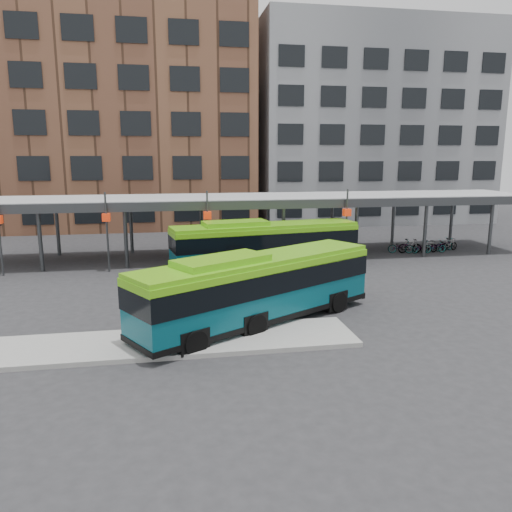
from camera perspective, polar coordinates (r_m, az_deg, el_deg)
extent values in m
plane|color=#28282B|center=(22.63, 4.27, -6.42)|extent=(120.00, 120.00, 0.00)
cube|color=gray|center=(19.11, -9.82, -9.72)|extent=(14.00, 3.00, 0.18)
cube|color=#999B9E|center=(34.40, -1.03, 6.58)|extent=(40.00, 6.00, 0.35)
cube|color=#383A3D|center=(31.46, -0.16, 5.85)|extent=(40.00, 0.15, 0.55)
cylinder|color=#383A3D|center=(32.63, -23.44, 1.65)|extent=(0.24, 0.24, 3.80)
cylinder|color=#383A3D|center=(37.46, -21.74, 2.94)|extent=(0.24, 0.24, 3.80)
cylinder|color=#383A3D|center=(31.84, -14.65, 2.00)|extent=(0.24, 0.24, 3.80)
cylinder|color=#383A3D|center=(36.78, -14.08, 3.27)|extent=(0.24, 0.24, 3.80)
cylinder|color=#383A3D|center=(31.83, -5.65, 2.32)|extent=(0.24, 0.24, 3.80)
cylinder|color=#383A3D|center=(36.77, -6.27, 3.54)|extent=(0.24, 0.24, 3.80)
cylinder|color=#383A3D|center=(32.60, 3.15, 2.57)|extent=(0.24, 0.24, 3.80)
cylinder|color=#383A3D|center=(37.43, 1.40, 3.75)|extent=(0.24, 0.24, 3.80)
cylinder|color=#383A3D|center=(34.09, 11.37, 2.76)|extent=(0.24, 0.24, 3.80)
cylinder|color=#383A3D|center=(38.73, 8.68, 3.88)|extent=(0.24, 0.24, 3.80)
cylinder|color=#383A3D|center=(36.21, 18.77, 2.87)|extent=(0.24, 0.24, 3.80)
cylinder|color=#383A3D|center=(40.62, 15.39, 3.95)|extent=(0.24, 0.24, 3.80)
cylinder|color=#383A3D|center=(38.87, 25.25, 2.94)|extent=(0.24, 0.24, 3.80)
cylinder|color=#383A3D|center=(43.00, 21.43, 3.97)|extent=(0.24, 0.24, 3.80)
cylinder|color=#383A3D|center=(31.08, -16.65, 2.60)|extent=(0.12, 0.12, 4.80)
cube|color=red|center=(30.96, -16.74, 4.25)|extent=(0.45, 0.45, 0.45)
cylinder|color=#383A3D|center=(30.97, -5.55, 3.00)|extent=(0.12, 0.12, 4.80)
cube|color=red|center=(30.85, -5.58, 4.65)|extent=(0.45, 0.45, 0.45)
cylinder|color=#383A3D|center=(32.92, 10.29, 3.37)|extent=(0.12, 0.12, 4.80)
cube|color=red|center=(32.81, 10.35, 4.93)|extent=(0.45, 0.45, 0.45)
cube|color=brown|center=(53.19, -15.63, 15.47)|extent=(26.00, 14.00, 22.00)
cube|color=slate|center=(57.10, 12.30, 14.32)|extent=(24.00, 14.00, 20.00)
cube|color=#074854|center=(20.67, 0.28, -3.82)|extent=(10.82, 7.64, 2.33)
cube|color=black|center=(20.55, 0.28, -2.57)|extent=(10.89, 7.71, 0.88)
cube|color=#5FB412|center=(20.37, 0.28, -0.41)|extent=(10.77, 7.56, 0.19)
cube|color=#5FB412|center=(19.20, -3.93, -0.61)|extent=(4.06, 3.32, 0.33)
cube|color=black|center=(20.97, 0.28, -6.59)|extent=(10.90, 7.71, 0.22)
cylinder|color=black|center=(22.74, 9.33, -5.23)|extent=(0.94, 0.71, 0.93)
cylinder|color=black|center=(24.20, 5.23, -4.09)|extent=(0.94, 0.71, 0.93)
cylinder|color=black|center=(19.46, -0.04, -7.97)|extent=(0.94, 0.71, 0.93)
cylinder|color=black|center=(21.15, -4.05, -6.39)|extent=(0.94, 0.71, 0.93)
cylinder|color=black|center=(17.89, -6.97, -9.85)|extent=(0.94, 0.71, 0.93)
cylinder|color=black|center=(19.71, -10.66, -7.91)|extent=(0.94, 0.71, 0.93)
cube|color=#074854|center=(30.18, 1.09, 1.11)|extent=(11.54, 4.19, 2.35)
cube|color=black|center=(30.10, 1.09, 1.99)|extent=(11.59, 4.25, 0.89)
cube|color=#5FB412|center=(29.97, 1.10, 3.50)|extent=(11.52, 4.09, 0.19)
cube|color=#5FB412|center=(29.34, -2.35, 3.69)|extent=(4.00, 2.29, 0.33)
cube|color=black|center=(30.39, 1.08, -0.86)|extent=(11.60, 4.25, 0.23)
cylinder|color=black|center=(30.89, 8.39, -0.73)|extent=(0.98, 0.43, 0.94)
cylinder|color=black|center=(32.89, 6.52, 0.07)|extent=(0.98, 0.43, 0.94)
cylinder|color=black|center=(28.95, -0.21, -1.43)|extent=(0.98, 0.43, 0.94)
cylinder|color=black|center=(31.08, -1.62, -0.54)|extent=(0.98, 0.43, 0.94)
cylinder|color=black|center=(28.16, -5.64, -1.86)|extent=(0.98, 0.43, 0.94)
cylinder|color=black|center=(30.34, -6.70, -0.91)|extent=(0.98, 0.43, 0.94)
imported|color=black|center=(18.40, -8.46, -7.62)|extent=(0.52, 0.65, 1.57)
cube|color=maroon|center=(18.17, -8.63, -7.18)|extent=(0.24, 0.33, 0.42)
imported|color=slate|center=(37.26, 16.22, 1.03)|extent=(1.90, 1.10, 0.94)
imported|color=slate|center=(37.49, 17.17, 1.11)|extent=(1.76, 0.62, 1.04)
imported|color=slate|center=(37.75, 18.27, 0.95)|extent=(1.68, 1.00, 0.83)
imported|color=slate|center=(37.93, 19.16, 1.02)|extent=(1.62, 0.83, 0.94)
imported|color=slate|center=(38.15, 19.76, 1.02)|extent=(1.74, 0.66, 0.91)
imported|color=slate|center=(39.42, 21.23, 1.25)|extent=(1.62, 0.88, 0.94)
imported|color=slate|center=(39.18, 20.70, 1.23)|extent=(1.87, 1.17, 0.93)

